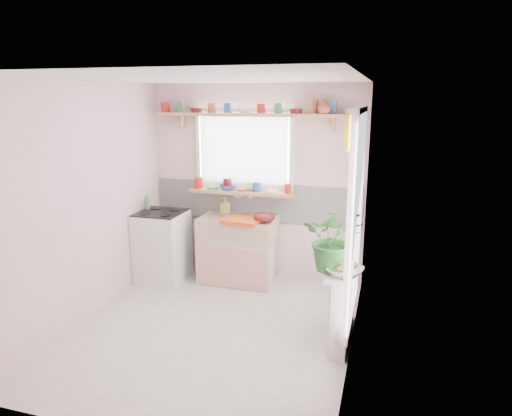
% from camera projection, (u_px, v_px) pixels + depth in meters
% --- Properties ---
extents(room, '(3.20, 3.20, 3.20)m').
position_uv_depth(room, '(295.00, 187.00, 5.01)').
color(room, silver).
rests_on(room, ground).
extents(sink_unit, '(0.95, 0.65, 1.11)m').
position_uv_depth(sink_unit, '(238.00, 249.00, 5.86)').
color(sink_unit, white).
rests_on(sink_unit, ground).
extents(cooker, '(0.58, 0.58, 0.93)m').
position_uv_depth(cooker, '(162.00, 246.00, 5.88)').
color(cooker, white).
rests_on(cooker, ground).
extents(radiator_ledge, '(0.22, 0.95, 0.78)m').
position_uv_depth(radiator_ledge, '(343.00, 301.00, 4.45)').
color(radiator_ledge, white).
rests_on(radiator_ledge, ground).
extents(windowsill, '(1.40, 0.22, 0.04)m').
position_uv_depth(windowsill, '(242.00, 192.00, 5.86)').
color(windowsill, tan).
rests_on(windowsill, room).
extents(pine_shelf, '(2.52, 0.24, 0.04)m').
position_uv_depth(pine_shelf, '(253.00, 115.00, 5.58)').
color(pine_shelf, tan).
rests_on(pine_shelf, room).
extents(shelf_crockery, '(2.47, 0.11, 0.12)m').
position_uv_depth(shelf_crockery, '(250.00, 109.00, 5.57)').
color(shelf_crockery, red).
rests_on(shelf_crockery, pine_shelf).
extents(sill_crockery, '(1.35, 0.11, 0.12)m').
position_uv_depth(sill_crockery, '(241.00, 186.00, 5.85)').
color(sill_crockery, red).
rests_on(sill_crockery, windowsill).
extents(dish_tray, '(0.47, 0.37, 0.04)m').
position_uv_depth(dish_tray, '(242.00, 220.00, 5.54)').
color(dish_tray, '#E84A14').
rests_on(dish_tray, sink_unit).
extents(colander, '(0.35, 0.35, 0.12)m').
position_uv_depth(colander, '(264.00, 217.00, 5.54)').
color(colander, '#560E13').
rests_on(colander, sink_unit).
extents(jade_plant, '(0.56, 0.49, 0.61)m').
position_uv_depth(jade_plant, '(334.00, 239.00, 4.14)').
color(jade_plant, '#295C24').
rests_on(jade_plant, radiator_ledge).
extents(fruit_bowl, '(0.38, 0.38, 0.08)m').
position_uv_depth(fruit_bowl, '(345.00, 272.00, 4.07)').
color(fruit_bowl, white).
rests_on(fruit_bowl, radiator_ledge).
extents(herb_pot, '(0.12, 0.10, 0.19)m').
position_uv_depth(herb_pot, '(344.00, 270.00, 3.95)').
color(herb_pot, '#335E25').
rests_on(herb_pot, radiator_ledge).
extents(soap_bottle_sink, '(0.12, 0.12, 0.20)m').
position_uv_depth(soap_bottle_sink, '(225.00, 205.00, 5.99)').
color(soap_bottle_sink, '#E5D465').
rests_on(soap_bottle_sink, sink_unit).
extents(sill_cup, '(0.18, 0.18, 0.11)m').
position_uv_depth(sill_cup, '(252.00, 186.00, 5.87)').
color(sill_cup, white).
rests_on(sill_cup, windowsill).
extents(sill_bowl, '(0.25, 0.25, 0.07)m').
position_uv_depth(sill_bowl, '(228.00, 187.00, 5.91)').
color(sill_bowl, '#2F4A9A').
rests_on(sill_bowl, windowsill).
extents(shelf_vase, '(0.20, 0.20, 0.17)m').
position_uv_depth(shelf_vase, '(325.00, 106.00, 5.25)').
color(shelf_vase, '#9D4830').
rests_on(shelf_vase, pine_shelf).
extents(cooker_bottle, '(0.09, 0.09, 0.21)m').
position_uv_depth(cooker_bottle, '(147.00, 202.00, 5.87)').
color(cooker_bottle, '#418344').
rests_on(cooker_bottle, cooker).
extents(fruit, '(0.20, 0.14, 0.10)m').
position_uv_depth(fruit, '(346.00, 265.00, 4.06)').
color(fruit, orange).
rests_on(fruit, fruit_bowl).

